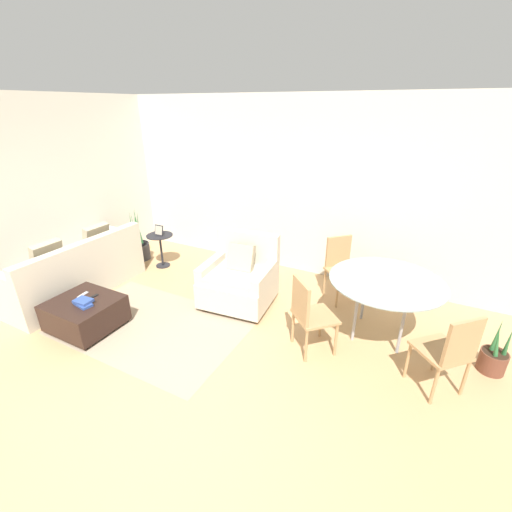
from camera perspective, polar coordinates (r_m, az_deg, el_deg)
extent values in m
plane|color=tan|center=(3.67, -14.79, -21.89)|extent=(20.00, 20.00, 0.00)
cube|color=beige|center=(5.51, 6.70, 11.11)|extent=(12.00, 0.06, 2.75)
cube|color=beige|center=(6.11, -29.22, 9.54)|extent=(0.06, 12.00, 2.75)
cube|color=gray|center=(4.63, -16.93, -11.12)|extent=(2.30, 1.51, 0.00)
cube|color=brown|center=(4.33, -22.40, -14.76)|extent=(2.26, 0.05, 0.00)
cube|color=brown|center=(4.41, -20.74, -13.68)|extent=(2.26, 0.05, 0.00)
cube|color=brown|center=(4.49, -19.17, -12.62)|extent=(2.26, 0.05, 0.00)
cube|color=brown|center=(4.58, -17.66, -11.60)|extent=(2.26, 0.05, 0.00)
cube|color=brown|center=(4.68, -16.23, -10.60)|extent=(2.26, 0.05, 0.00)
cube|color=brown|center=(4.78, -14.86, -9.65)|extent=(2.26, 0.05, 0.00)
cube|color=brown|center=(4.88, -13.55, -8.72)|extent=(2.26, 0.05, 0.00)
cube|color=brown|center=(4.98, -12.31, -7.83)|extent=(2.26, 0.05, 0.00)
cube|color=beige|center=(5.78, -28.13, -3.20)|extent=(0.89, 1.97, 0.44)
cube|color=beige|center=(5.33, -26.66, -0.01)|extent=(0.14, 1.97, 0.41)
cube|color=beige|center=(6.15, -21.95, 3.09)|extent=(0.82, 0.12, 0.26)
cube|color=beige|center=(5.26, -36.85, -3.64)|extent=(0.82, 0.12, 0.26)
cube|color=tan|center=(5.76, -25.09, 2.77)|extent=(0.19, 0.40, 0.41)
cube|color=tan|center=(5.36, -31.50, -0.05)|extent=(0.19, 0.40, 0.41)
cube|color=beige|center=(4.78, -2.97, -5.49)|extent=(0.99, 0.92, 0.35)
cube|color=beige|center=(4.65, -3.20, -3.25)|extent=(0.74, 0.78, 0.10)
cube|color=beige|center=(4.87, -1.33, 1.04)|extent=(0.92, 0.21, 0.55)
cube|color=beige|center=(4.82, -7.34, -1.72)|extent=(0.19, 0.78, 0.20)
cube|color=beige|center=(4.51, 1.56, -3.37)|extent=(0.19, 0.78, 0.20)
cylinder|color=brown|center=(4.79, -8.77, -8.60)|extent=(0.05, 0.05, 0.06)
cylinder|color=brown|center=(4.50, -0.28, -10.64)|extent=(0.05, 0.05, 0.06)
cylinder|color=brown|center=(5.29, -5.12, -5.01)|extent=(0.05, 0.05, 0.06)
cylinder|color=brown|center=(5.03, 2.63, -6.58)|extent=(0.05, 0.05, 0.06)
cube|color=tan|center=(4.67, -2.55, -0.19)|extent=(0.38, 0.24, 0.38)
cube|color=black|center=(4.80, -26.56, -8.45)|extent=(0.78, 0.72, 0.35)
cylinder|color=black|center=(5.03, -31.33, -10.66)|extent=(0.04, 0.04, 0.04)
cylinder|color=black|center=(4.52, -26.53, -13.53)|extent=(0.04, 0.04, 0.04)
cylinder|color=black|center=(5.29, -25.81, -7.68)|extent=(0.04, 0.04, 0.04)
cylinder|color=black|center=(4.82, -20.74, -9.99)|extent=(0.04, 0.04, 0.04)
cube|color=#2D478C|center=(4.61, -26.88, -7.17)|extent=(0.25, 0.16, 0.03)
cube|color=#2D478C|center=(4.61, -26.86, -6.69)|extent=(0.21, 0.16, 0.03)
cube|color=#B7B7BC|center=(4.85, -26.91, -5.79)|extent=(0.06, 0.16, 0.01)
cube|color=black|center=(4.75, -25.55, -6.14)|extent=(0.05, 0.14, 0.01)
cylinder|color=#333338|center=(6.56, -18.88, 0.78)|extent=(0.37, 0.37, 0.29)
cylinder|color=black|center=(6.51, -19.04, 1.89)|extent=(0.34, 0.34, 0.02)
cone|color=#2D6B38|center=(6.37, -19.09, 4.63)|extent=(0.05, 0.15, 0.65)
cone|color=#2D6B38|center=(6.42, -19.03, 4.52)|extent=(0.14, 0.08, 0.59)
cone|color=#2D6B38|center=(6.45, -19.46, 4.89)|extent=(0.08, 0.09, 0.67)
cone|color=#2D6B38|center=(6.42, -20.06, 4.33)|extent=(0.10, 0.11, 0.59)
cone|color=#2D6B38|center=(6.35, -19.67, 4.21)|extent=(0.08, 0.05, 0.59)
cylinder|color=black|center=(5.99, -15.78, 3.33)|extent=(0.44, 0.44, 0.02)
cylinder|color=black|center=(6.09, -15.49, 0.87)|extent=(0.04, 0.04, 0.54)
cylinder|color=black|center=(6.20, -15.21, -1.51)|extent=(0.24, 0.24, 0.02)
cube|color=black|center=(5.96, -15.88, 4.17)|extent=(0.17, 0.05, 0.17)
cube|color=#B2A893|center=(5.95, -15.93, 4.14)|extent=(0.15, 0.03, 0.14)
cube|color=black|center=(5.99, -15.68, 3.86)|extent=(0.02, 0.03, 0.08)
cylinder|color=#8C9E99|center=(4.19, 20.96, -3.86)|extent=(1.30, 1.30, 0.01)
cylinder|color=#99999E|center=(4.18, 16.28, -9.20)|extent=(0.04, 0.04, 0.74)
cylinder|color=#99999E|center=(4.14, 23.18, -10.60)|extent=(0.04, 0.04, 0.74)
cylinder|color=#99999E|center=(4.61, 17.63, -6.05)|extent=(0.04, 0.04, 0.74)
cylinder|color=#99999E|center=(4.58, 23.84, -7.28)|extent=(0.04, 0.04, 0.74)
cube|color=tan|center=(3.90, 9.84, -9.90)|extent=(0.59, 0.59, 0.03)
cube|color=tan|center=(3.70, 7.45, -7.37)|extent=(0.29, 0.29, 0.45)
cylinder|color=tan|center=(3.98, 13.18, -13.42)|extent=(0.03, 0.03, 0.42)
cylinder|color=tan|center=(4.23, 10.73, -10.69)|extent=(0.03, 0.03, 0.42)
cylinder|color=tan|center=(3.83, 8.36, -14.62)|extent=(0.03, 0.03, 0.42)
cylinder|color=tan|center=(4.09, 6.17, -11.68)|extent=(0.03, 0.03, 0.42)
cube|color=tan|center=(3.81, 28.37, -13.69)|extent=(0.59, 0.59, 0.03)
cube|color=tan|center=(3.59, 31.24, -12.18)|extent=(0.29, 0.29, 0.45)
cylinder|color=tan|center=(4.15, 27.82, -14.18)|extent=(0.03, 0.03, 0.42)
cylinder|color=tan|center=(3.93, 23.93, -15.66)|extent=(0.03, 0.03, 0.42)
cylinder|color=tan|center=(3.98, 31.48, -16.90)|extent=(0.03, 0.03, 0.42)
cylinder|color=tan|center=(3.75, 27.59, -18.68)|extent=(0.03, 0.03, 0.42)
cube|color=tan|center=(4.95, 14.39, -2.57)|extent=(0.59, 0.59, 0.03)
cube|color=tan|center=(5.00, 13.56, 0.81)|extent=(0.29, 0.29, 0.45)
cylinder|color=tan|center=(4.84, 13.38, -6.17)|extent=(0.03, 0.03, 0.42)
cylinder|color=tan|center=(5.02, 16.95, -5.44)|extent=(0.03, 0.03, 0.42)
cylinder|color=tan|center=(5.11, 11.37, -4.27)|extent=(0.03, 0.03, 0.42)
cylinder|color=tan|center=(5.28, 14.82, -3.65)|extent=(0.03, 0.03, 0.42)
cylinder|color=brown|center=(4.50, 34.69, -14.24)|extent=(0.26, 0.26, 0.23)
cylinder|color=black|center=(4.44, 35.01, -13.12)|extent=(0.24, 0.24, 0.02)
cone|color=#2D6B38|center=(4.35, 36.48, -11.40)|extent=(0.05, 0.08, 0.34)
cone|color=#2D6B38|center=(4.37, 35.24, -10.72)|extent=(0.06, 0.05, 0.37)
cone|color=#2D6B38|center=(4.30, 35.29, -11.61)|extent=(0.08, 0.06, 0.33)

